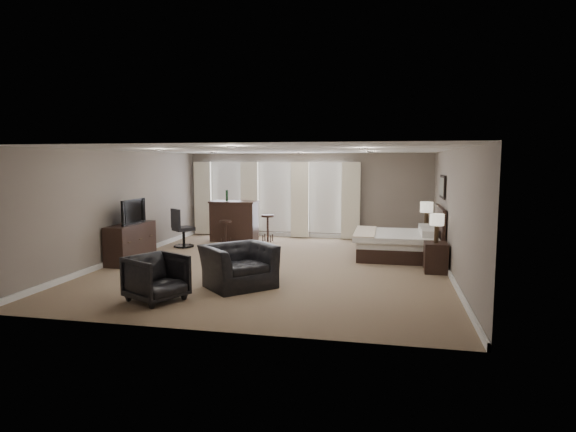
% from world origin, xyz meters
% --- Properties ---
extents(room, '(7.60, 8.60, 2.64)m').
position_xyz_m(room, '(0.00, 0.00, 1.30)').
color(room, '#7F6951').
rests_on(room, ground).
extents(window_bay, '(5.25, 0.20, 2.30)m').
position_xyz_m(window_bay, '(-1.00, 4.11, 1.20)').
color(window_bay, silver).
rests_on(window_bay, room).
extents(bed, '(2.00, 1.91, 1.27)m').
position_xyz_m(bed, '(2.58, 1.59, 0.64)').
color(bed, silver).
rests_on(bed, ground).
extents(nightstand_near, '(0.48, 0.58, 0.63)m').
position_xyz_m(nightstand_near, '(3.47, 0.14, 0.32)').
color(nightstand_near, black).
rests_on(nightstand_near, ground).
extents(nightstand_far, '(0.42, 0.51, 0.55)m').
position_xyz_m(nightstand_far, '(3.47, 3.04, 0.28)').
color(nightstand_far, black).
rests_on(nightstand_far, ground).
extents(lamp_near, '(0.30, 0.30, 0.62)m').
position_xyz_m(lamp_near, '(3.47, 0.14, 0.94)').
color(lamp_near, beige).
rests_on(lamp_near, nightstand_near).
extents(lamp_far, '(0.34, 0.34, 0.71)m').
position_xyz_m(lamp_far, '(3.47, 3.04, 0.91)').
color(lamp_far, beige).
rests_on(lamp_far, nightstand_far).
extents(wall_art, '(0.04, 0.96, 0.56)m').
position_xyz_m(wall_art, '(3.70, 1.59, 1.75)').
color(wall_art, slate).
rests_on(wall_art, room).
extents(dresser, '(0.50, 1.55, 0.90)m').
position_xyz_m(dresser, '(-3.45, -0.21, 0.45)').
color(dresser, black).
rests_on(dresser, ground).
extents(tv, '(0.58, 1.01, 0.13)m').
position_xyz_m(tv, '(-3.45, -0.21, 0.96)').
color(tv, black).
rests_on(tv, dresser).
extents(armchair_near, '(1.43, 1.43, 1.07)m').
position_xyz_m(armchair_near, '(-0.27, -1.88, 0.53)').
color(armchair_near, black).
rests_on(armchair_near, ground).
extents(armchair_far, '(1.08, 1.11, 0.87)m').
position_xyz_m(armchair_far, '(-1.35, -3.03, 0.43)').
color(armchair_far, black).
rests_on(armchair_far, ground).
extents(bar_counter, '(1.37, 0.71, 1.20)m').
position_xyz_m(bar_counter, '(-2.01, 3.14, 0.60)').
color(bar_counter, black).
rests_on(bar_counter, ground).
extents(bar_stool_left, '(0.43, 0.43, 0.70)m').
position_xyz_m(bar_stool_left, '(-2.03, 2.43, 0.35)').
color(bar_stool_left, black).
rests_on(bar_stool_left, ground).
extents(bar_stool_right, '(0.50, 0.50, 0.80)m').
position_xyz_m(bar_stool_right, '(-1.00, 3.20, 0.40)').
color(bar_stool_right, black).
rests_on(bar_stool_right, ground).
extents(desk_chair, '(0.77, 0.77, 1.07)m').
position_xyz_m(desk_chair, '(-3.04, 1.85, 0.54)').
color(desk_chair, black).
rests_on(desk_chair, ground).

